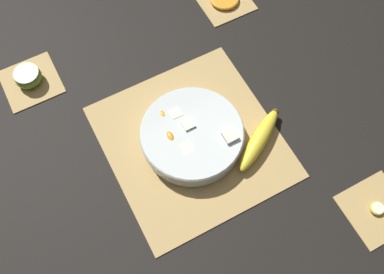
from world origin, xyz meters
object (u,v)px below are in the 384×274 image
whole_banana (259,139)px  apple_half (28,77)px  fruit_salad_bowl (192,135)px  banana_coin_single (377,208)px

whole_banana → apple_half: size_ratio=2.57×
whole_banana → apple_half: (0.42, 0.42, 0.00)m
fruit_salad_bowl → banana_coin_single: (-0.34, -0.28, -0.02)m
whole_banana → banana_coin_single: bearing=-150.7°
whole_banana → apple_half: same height
fruit_salad_bowl → whole_banana: (-0.08, -0.14, -0.01)m
fruit_salad_bowl → apple_half: size_ratio=3.56×
fruit_salad_bowl → whole_banana: bearing=-119.9°
fruit_salad_bowl → whole_banana: size_ratio=1.38×
fruit_salad_bowl → banana_coin_single: bearing=-140.2°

